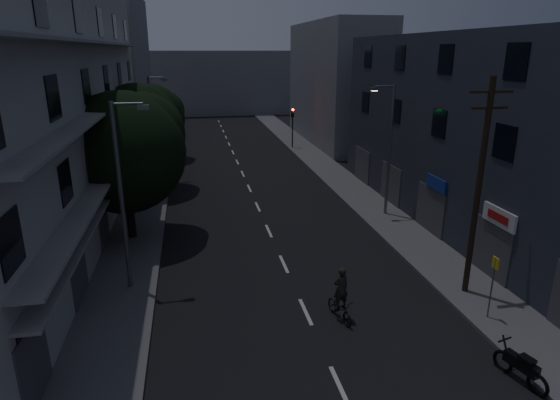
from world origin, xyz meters
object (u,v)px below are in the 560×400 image
object	(u,v)px
motorcycle	(520,368)
cyclist	(340,302)
utility_pole	(479,185)
bus_stop_sign	(493,277)

from	to	relation	value
motorcycle	cyclist	distance (m)	6.39
utility_pole	cyclist	distance (m)	7.28
bus_stop_sign	motorcycle	world-z (taller)	bus_stop_sign
motorcycle	cyclist	size ratio (longest dim) A/B	0.90
utility_pole	motorcycle	distance (m)	7.13
cyclist	motorcycle	bearing A→B (deg)	-58.48
utility_pole	bus_stop_sign	world-z (taller)	utility_pole
bus_stop_sign	motorcycle	bearing A→B (deg)	-108.70
utility_pole	bus_stop_sign	distance (m)	3.65
utility_pole	motorcycle	world-z (taller)	utility_pole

